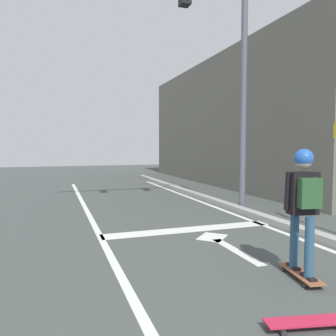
{
  "coord_description": "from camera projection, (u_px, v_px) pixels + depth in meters",
  "views": [
    {
      "loc": [
        -1.37,
        1.0,
        1.66
      ],
      "look_at": [
        1.06,
        8.04,
        1.17
      ],
      "focal_mm": 35.49,
      "sensor_mm": 36.0,
      "label": 1
    }
  ],
  "objects": [
    {
      "name": "curb_strip",
      "position": [
        301.0,
        231.0,
        6.25
      ],
      "size": [
        0.24,
        24.0,
        0.14
      ],
      "primitive_type": "cube",
      "color": "#9E9E94",
      "rests_on": "ground"
    },
    {
      "name": "skater",
      "position": [
        304.0,
        196.0,
        4.07
      ],
      "size": [
        0.43,
        0.6,
        1.55
      ],
      "color": "#2C5372",
      "rests_on": "skateboard"
    },
    {
      "name": "spare_skateboard",
      "position": [
        308.0,
        322.0,
        3.0
      ],
      "size": [
        0.82,
        0.35,
        0.08
      ],
      "color": "#BD213E",
      "rests_on": "ground"
    },
    {
      "name": "skateboard",
      "position": [
        301.0,
        274.0,
        4.15
      ],
      "size": [
        0.36,
        0.8,
        0.08
      ],
      "color": "brown",
      "rests_on": "ground"
    },
    {
      "name": "stop_bar",
      "position": [
        190.0,
        229.0,
        6.61
      ],
      "size": [
        3.51,
        0.4,
        0.01
      ],
      "primitive_type": "cube",
      "color": "silver",
      "rests_on": "ground"
    },
    {
      "name": "lane_line_center",
      "position": [
        110.0,
        254.0,
        5.08
      ],
      "size": [
        0.12,
        20.0,
        0.01
      ],
      "primitive_type": "cube",
      "color": "silver",
      "rests_on": "ground"
    },
    {
      "name": "lane_line_curbside",
      "position": [
        290.0,
        235.0,
        6.17
      ],
      "size": [
        0.12,
        20.0,
        0.01
      ],
      "primitive_type": "cube",
      "color": "silver",
      "rests_on": "ground"
    },
    {
      "name": "roadside_tree",
      "position": [
        254.0,
        145.0,
        11.7
      ],
      "size": [
        0.94,
        0.98,
        3.95
      ],
      "color": "brown",
      "rests_on": "ground"
    },
    {
      "name": "lane_arrow_head",
      "position": [
        212.0,
        237.0,
        6.05
      ],
      "size": [
        0.71,
        0.71,
        0.01
      ],
      "primitive_type": "cube",
      "rotation": [
        0.0,
        0.0,
        0.79
      ],
      "color": "silver",
      "rests_on": "ground"
    },
    {
      "name": "lane_arrow_stem",
      "position": [
        236.0,
        251.0,
        5.25
      ],
      "size": [
        0.16,
        1.4,
        0.01
      ],
      "primitive_type": "cube",
      "color": "silver",
      "rests_on": "ground"
    },
    {
      "name": "traffic_signal_mast",
      "position": [
        200.0,
        39.0,
        8.04
      ],
      "size": [
        4.97,
        0.34,
        6.0
      ],
      "color": "#555766",
      "rests_on": "ground"
    },
    {
      "name": "building_block",
      "position": [
        327.0,
        126.0,
        16.43
      ],
      "size": [
        13.15,
        13.79,
        5.38
      ],
      "primitive_type": "cube",
      "color": "#646359",
      "rests_on": "ground"
    }
  ]
}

